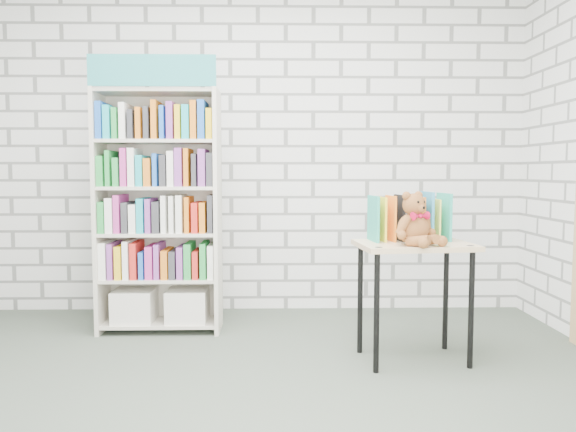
{
  "coord_description": "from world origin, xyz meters",
  "views": [
    {
      "loc": [
        0.15,
        -2.79,
        1.19
      ],
      "look_at": [
        0.23,
        0.95,
        0.89
      ],
      "focal_mm": 35.0,
      "sensor_mm": 36.0,
      "label": 1
    }
  ],
  "objects": [
    {
      "name": "ground",
      "position": [
        0.0,
        0.0,
        0.0
      ],
      "size": [
        4.5,
        4.5,
        0.0
      ],
      "primitive_type": "plane",
      "color": "#3F483D",
      "rests_on": "ground"
    },
    {
      "name": "room_shell",
      "position": [
        0.0,
        0.0,
        1.78
      ],
      "size": [
        4.52,
        4.02,
        2.81
      ],
      "color": "silver",
      "rests_on": "ground"
    },
    {
      "name": "bookshelf",
      "position": [
        -0.71,
        1.36,
        0.91
      ],
      "size": [
        0.89,
        0.35,
        1.99
      ],
      "color": "beige",
      "rests_on": "ground"
    },
    {
      "name": "display_table",
      "position": [
        1.01,
        0.65,
        0.64
      ],
      "size": [
        0.74,
        0.55,
        0.74
      ],
      "color": "tan",
      "rests_on": "ground"
    },
    {
      "name": "table_books",
      "position": [
        1.0,
        0.76,
        0.89
      ],
      "size": [
        0.5,
        0.27,
        0.29
      ],
      "color": "teal",
      "rests_on": "display_table"
    },
    {
      "name": "teddy_bear",
      "position": [
        0.99,
        0.54,
        0.87
      ],
      "size": [
        0.31,
        0.3,
        0.32
      ],
      "color": "brown",
      "rests_on": "display_table"
    }
  ]
}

